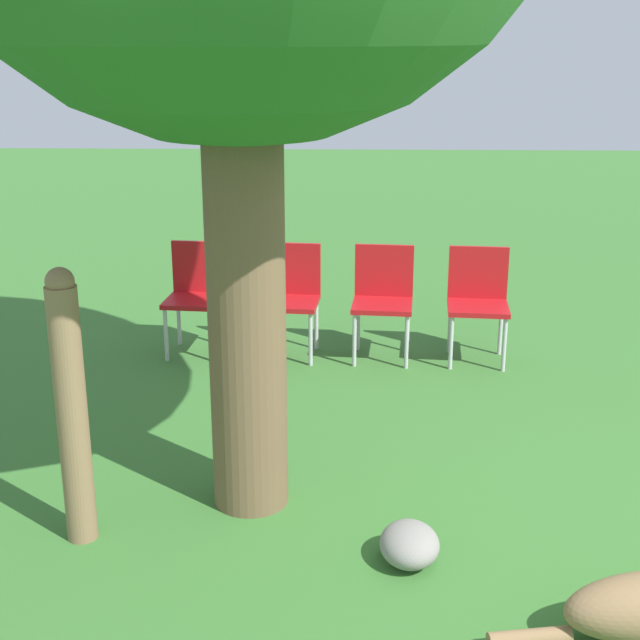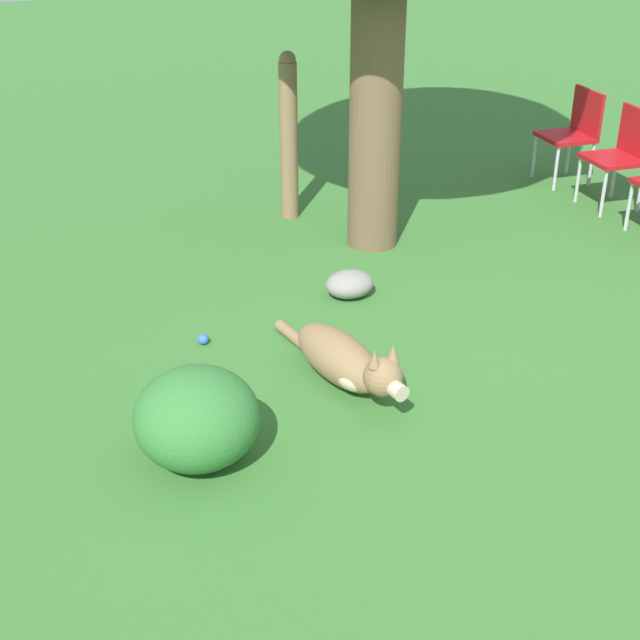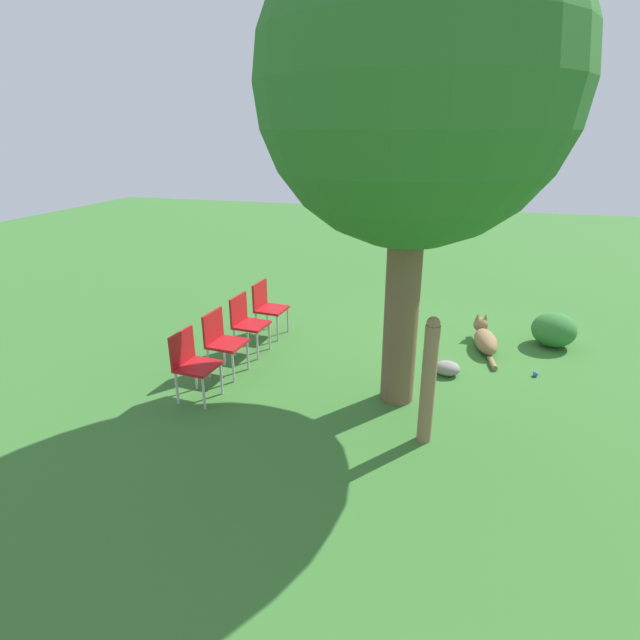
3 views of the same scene
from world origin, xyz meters
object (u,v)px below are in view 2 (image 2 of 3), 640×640
tennis_ball (203,339)px  red_chair_2 (622,151)px  fence_post (289,136)px  red_chair_3 (574,129)px  dog (346,361)px

tennis_ball → red_chair_2: bearing=14.1°
fence_post → tennis_ball: 2.33m
fence_post → red_chair_3: size_ratio=1.62×
red_chair_2 → red_chair_3: 0.70m
dog → red_chair_3: 4.17m
fence_post → red_chair_3: (2.70, -0.14, -0.20)m
fence_post → red_chair_3: 2.71m
red_chair_2 → fence_post: bearing=-12.8°
dog → red_chair_3: (3.35, 2.45, 0.34)m
red_chair_2 → red_chair_3: (0.04, 0.70, 0.00)m
red_chair_2 → dog: bearing=32.6°
dog → red_chair_3: size_ratio=1.54×
dog → red_chair_2: (3.32, 1.75, 0.34)m
red_chair_2 → red_chair_3: bearing=-88.2°
dog → red_chair_2: bearing=108.5°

